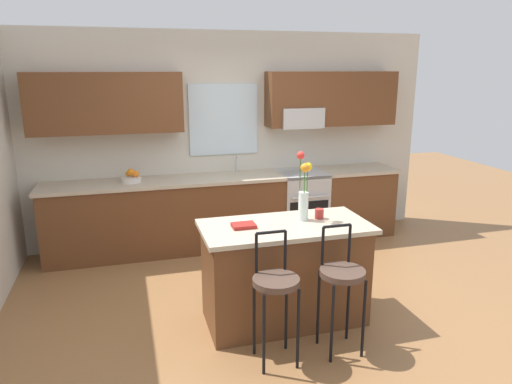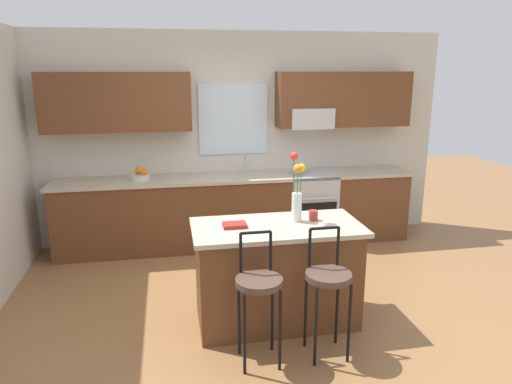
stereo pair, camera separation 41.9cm
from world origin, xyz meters
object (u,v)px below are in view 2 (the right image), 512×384
at_px(oven_range, 310,207).
at_px(kitchen_island, 277,274).
at_px(bar_stool_middle, 328,281).
at_px(bar_stool_near, 259,287).
at_px(fruit_bowl_oranges, 140,175).
at_px(cookbook, 235,225).
at_px(flower_vase, 297,191).
at_px(mug_ceramic, 313,215).

bearing_deg(oven_range, kitchen_island, -114.85).
relative_size(oven_range, bar_stool_middle, 0.88).
bearing_deg(bar_stool_near, fruit_bowl_oranges, 110.75).
distance_m(cookbook, fruit_bowl_oranges, 2.16).
height_order(oven_range, cookbook, cookbook).
relative_size(flower_vase, cookbook, 3.09).
xyz_separation_m(kitchen_island, cookbook, (-0.37, 0.03, 0.47)).
xyz_separation_m(oven_range, bar_stool_middle, (-0.64, -2.55, 0.18)).
bearing_deg(kitchen_island, flower_vase, 21.61).
relative_size(kitchen_island, flower_vase, 2.39).
bearing_deg(fruit_bowl_oranges, flower_vase, -53.04).
relative_size(oven_range, fruit_bowl_oranges, 3.83).
height_order(kitchen_island, flower_vase, flower_vase).
xyz_separation_m(cookbook, fruit_bowl_oranges, (-0.88, 1.98, 0.03)).
bearing_deg(kitchen_island, oven_range, 65.15).
bearing_deg(cookbook, bar_stool_near, -81.06).
bearing_deg(cookbook, oven_range, 56.61).
xyz_separation_m(bar_stool_near, fruit_bowl_oranges, (-0.98, 2.58, 0.34)).
height_order(kitchen_island, bar_stool_near, bar_stool_near).
height_order(oven_range, bar_stool_middle, bar_stool_middle).
xyz_separation_m(bar_stool_middle, fruit_bowl_oranges, (-1.53, 2.58, 0.34)).
bearing_deg(bar_stool_middle, bar_stool_near, 180.00).
bearing_deg(mug_ceramic, bar_stool_near, -133.62).
distance_m(oven_range, kitchen_island, 2.17).
relative_size(kitchen_island, cookbook, 7.40).
bearing_deg(oven_range, mug_ceramic, -106.54).
distance_m(flower_vase, fruit_bowl_oranges, 2.42).
height_order(kitchen_island, cookbook, cookbook).
height_order(bar_stool_middle, flower_vase, flower_vase).
relative_size(kitchen_island, fruit_bowl_oranges, 6.17).
distance_m(oven_range, mug_ceramic, 2.04).
xyz_separation_m(bar_stool_near, bar_stool_middle, (0.55, 0.00, 0.00)).
bearing_deg(bar_stool_middle, oven_range, 75.95).
xyz_separation_m(kitchen_island, bar_stool_middle, (0.28, -0.58, 0.17)).
bearing_deg(flower_vase, cookbook, -174.72).
bearing_deg(cookbook, bar_stool_middle, -43.14).
bearing_deg(bar_stool_middle, flower_vase, 96.95).
bearing_deg(fruit_bowl_oranges, oven_range, -0.73).
bearing_deg(kitchen_island, fruit_bowl_oranges, 122.05).
bearing_deg(flower_vase, fruit_bowl_oranges, 126.96).
bearing_deg(bar_stool_middle, cookbook, 136.86).
bearing_deg(cookbook, kitchen_island, -3.87).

